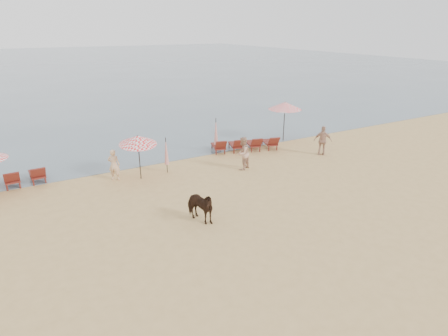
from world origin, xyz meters
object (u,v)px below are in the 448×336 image
object	(u,v)px
lounger_cluster_right	(245,144)
umbrella_open_left_b	(138,140)
umbrella_closed_right	(166,151)
cow	(199,206)
beachgoer_right_b	(323,141)
beachgoer_right_a	(243,153)
umbrella_closed_left	(216,131)
beachgoer_left	(114,165)
umbrella_open_right	(285,106)

from	to	relation	value
lounger_cluster_right	umbrella_open_left_b	distance (m)	7.62
umbrella_closed_right	umbrella_open_left_b	bearing A→B (deg)	-174.71
cow	beachgoer_right_b	size ratio (longest dim) A/B	0.89
cow	beachgoer_right_a	distance (m)	6.39
umbrella_closed_left	beachgoer_right_a	bearing A→B (deg)	-91.99
umbrella_open_left_b	beachgoer_right_a	distance (m)	5.73
umbrella_closed_left	cow	bearing A→B (deg)	-122.51
umbrella_closed_right	cow	world-z (taller)	umbrella_closed_right
umbrella_closed_left	beachgoer_left	world-z (taller)	umbrella_closed_left
umbrella_closed_right	umbrella_open_right	bearing A→B (deg)	10.68
beachgoer_right_b	cow	bearing A→B (deg)	64.42
umbrella_closed_right	beachgoer_right_a	xyz separation A→B (m)	(3.89, -1.58, -0.30)
beachgoer_right_a	umbrella_open_right	bearing A→B (deg)	-175.67
cow	beachgoer_right_a	bearing A→B (deg)	22.08
lounger_cluster_right	beachgoer_right_b	world-z (taller)	beachgoer_right_b
umbrella_open_right	umbrella_closed_left	size ratio (longest dim) A/B	1.24
umbrella_open_left_b	umbrella_closed_right	xyz separation A→B (m)	(1.54, 0.14, -0.89)
lounger_cluster_right	umbrella_closed_right	xyz separation A→B (m)	(-5.78, -1.14, 0.77)
umbrella_closed_left	beachgoer_right_b	xyz separation A→B (m)	(5.52, -3.68, -0.45)
umbrella_closed_right	beachgoer_left	bearing A→B (deg)	172.25
umbrella_closed_left	beachgoer_left	size ratio (longest dim) A/B	1.34
beachgoer_left	beachgoer_right_a	distance (m)	6.92
umbrella_open_right	cow	xyz separation A→B (m)	(-10.19, -7.61, -1.78)
umbrella_open_right	beachgoer_right_a	bearing A→B (deg)	-139.64
beachgoer_left	beachgoer_right_b	xyz separation A→B (m)	(12.27, -2.26, 0.09)
umbrella_open_right	cow	world-z (taller)	umbrella_open_right
lounger_cluster_right	cow	world-z (taller)	cow
umbrella_open_left_b	cow	world-z (taller)	umbrella_open_left_b
lounger_cluster_right	umbrella_closed_left	size ratio (longest dim) A/B	2.01
umbrella_closed_left	lounger_cluster_right	bearing A→B (deg)	-20.17
umbrella_closed_left	cow	distance (m)	9.09
umbrella_closed_left	beachgoer_left	bearing A→B (deg)	-168.15
cow	beachgoer_left	bearing A→B (deg)	86.98
lounger_cluster_right	umbrella_open_right	bearing A→B (deg)	26.01
umbrella_closed_left	cow	size ratio (longest dim) A/B	1.36
beachgoer_right_a	beachgoer_right_b	bearing A→B (deg)	149.68
umbrella_open_left_b	cow	distance (m)	5.92
cow	beachgoer_right_a	xyz separation A→B (m)	(4.75, 4.27, 0.24)
beachgoer_left	beachgoer_right_b	world-z (taller)	beachgoer_right_b
umbrella_closed_right	beachgoer_right_a	bearing A→B (deg)	-22.13
lounger_cluster_right	cow	distance (m)	9.65
cow	beachgoer_left	xyz separation A→B (m)	(-1.88, 6.23, 0.14)
lounger_cluster_right	umbrella_closed_right	bearing A→B (deg)	-152.79
umbrella_open_right	umbrella_open_left_b	bearing A→B (deg)	-161.25
umbrella_closed_left	beachgoer_right_b	bearing A→B (deg)	-33.70
umbrella_open_right	umbrella_closed_left	distance (m)	5.44
umbrella_open_left_b	umbrella_closed_right	distance (m)	1.78
umbrella_open_left_b	umbrella_closed_right	bearing A→B (deg)	10.47
lounger_cluster_right	umbrella_closed_right	world-z (taller)	umbrella_closed_right
umbrella_open_right	umbrella_closed_left	world-z (taller)	umbrella_open_right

